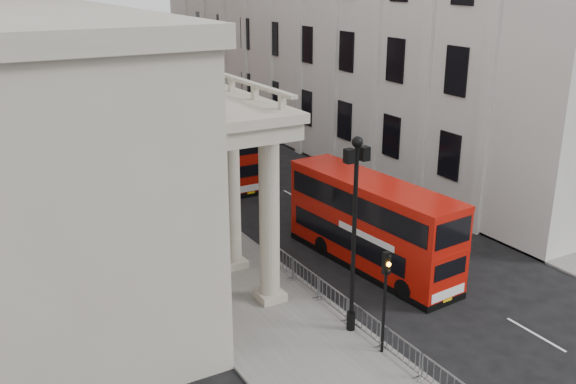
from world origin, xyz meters
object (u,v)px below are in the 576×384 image
at_px(bus_far, 218,145).
at_px(pedestrian_b, 178,243).
at_px(lamp_post_mid, 201,138).
at_px(pedestrian_a, 160,224).
at_px(lamp_post_north, 125,96).
at_px(lamp_post_south, 354,223).
at_px(pedestrian_c, 156,195).
at_px(traffic_light, 386,284).
at_px(bus_near, 371,222).

distance_m(bus_far, pedestrian_b, 14.86).
bearing_deg(lamp_post_mid, bus_far, 59.04).
bearing_deg(pedestrian_a, bus_far, 56.26).
relative_size(lamp_post_north, bus_far, 0.79).
height_order(lamp_post_south, pedestrian_a, lamp_post_south).
bearing_deg(lamp_post_mid, lamp_post_north, 90.00).
height_order(bus_far, pedestrian_a, bus_far).
bearing_deg(pedestrian_c, lamp_post_north, 85.04).
relative_size(lamp_post_north, pedestrian_c, 4.76).
xyz_separation_m(lamp_post_north, traffic_light, (0.10, -34.02, -1.80)).
xyz_separation_m(pedestrian_a, pedestrian_b, (-0.10, -3.01, 0.03)).
relative_size(lamp_post_mid, bus_far, 0.79).
bearing_deg(traffic_light, bus_near, 56.97).
distance_m(pedestrian_a, pedestrian_c, 5.33).
bearing_deg(lamp_post_mid, pedestrian_c, 135.14).
bearing_deg(pedestrian_a, bus_near, -39.33).
bearing_deg(pedestrian_b, lamp_post_north, -127.28).
xyz_separation_m(bus_near, pedestrian_b, (-8.44, 5.26, -1.32)).
height_order(lamp_post_mid, pedestrian_b, lamp_post_mid).
bearing_deg(pedestrian_c, bus_near, -58.48).
bearing_deg(traffic_light, bus_far, 81.02).
distance_m(lamp_post_north, bus_far, 10.46).
distance_m(lamp_post_south, lamp_post_north, 32.00).
bearing_deg(bus_far, pedestrian_c, -144.85).
xyz_separation_m(lamp_post_north, pedestrian_a, (-3.76, -18.86, -3.87)).
bearing_deg(lamp_post_south, lamp_post_north, 90.00).
relative_size(bus_far, pedestrian_c, 6.07).
height_order(bus_near, pedestrian_c, bus_near).
relative_size(traffic_light, pedestrian_c, 2.46).
distance_m(pedestrian_a, pedestrian_b, 3.01).
relative_size(lamp_post_south, bus_far, 0.79).
bearing_deg(pedestrian_a, lamp_post_south, -68.60).
height_order(lamp_post_mid, traffic_light, lamp_post_mid).
relative_size(traffic_light, bus_far, 0.41).
bearing_deg(bus_near, lamp_post_north, 94.55).
relative_size(lamp_post_mid, bus_near, 0.77).
bearing_deg(traffic_light, pedestrian_c, 96.67).
distance_m(lamp_post_north, traffic_light, 34.07).
bearing_deg(bus_near, pedestrian_c, 112.07).
relative_size(lamp_post_north, traffic_light, 1.93).
bearing_deg(bus_near, lamp_post_south, -138.26).
distance_m(traffic_light, bus_near, 8.25).
relative_size(bus_far, pedestrian_a, 5.78).
bearing_deg(pedestrian_a, pedestrian_c, 79.21).
bearing_deg(lamp_post_north, bus_far, -66.78).
bearing_deg(lamp_post_north, lamp_post_south, -90.00).
xyz_separation_m(lamp_post_mid, pedestrian_b, (-3.85, -5.87, -3.84)).
bearing_deg(pedestrian_a, lamp_post_north, 84.16).
height_order(lamp_post_north, bus_far, lamp_post_north).
distance_m(lamp_post_mid, bus_near, 12.30).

